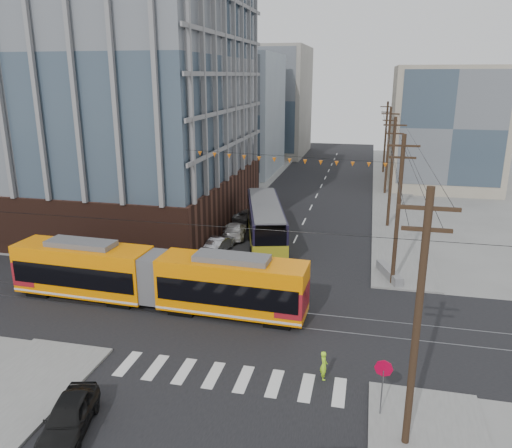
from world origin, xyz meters
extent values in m
plane|color=slate|center=(0.00, 0.00, 0.00)|extent=(160.00, 160.00, 0.00)
cube|color=#381E16|center=(-22.00, 23.00, 14.30)|extent=(30.00, 25.00, 28.60)
cube|color=#8C99A5|center=(-17.00, 52.00, 9.00)|extent=(18.00, 16.00, 18.00)
cube|color=gray|center=(16.00, 48.00, 8.00)|extent=(14.00, 14.00, 16.00)
cube|color=gray|center=(-14.00, 72.00, 10.00)|extent=(16.00, 18.00, 20.00)
cube|color=#8C99A5|center=(18.00, 68.00, 7.00)|extent=(16.00, 16.00, 14.00)
cylinder|color=black|center=(8.50, -6.00, 5.50)|extent=(0.30, 0.30, 11.00)
cylinder|color=black|center=(8.50, 56.00, 5.50)|extent=(0.30, 0.30, 11.00)
imported|color=black|center=(-5.56, -8.40, 0.74)|extent=(2.75, 4.66, 1.49)
imported|color=#A3A4AA|center=(-6.00, 15.32, 0.66)|extent=(1.93, 4.16, 1.32)
imported|color=silver|center=(-5.74, 19.30, 0.70)|extent=(2.77, 5.11, 1.41)
imported|color=slate|center=(-5.61, 24.76, 0.64)|extent=(3.62, 5.08, 1.29)
imported|color=#AEF724|center=(4.73, -2.03, 0.77)|extent=(0.50, 0.64, 1.54)
cube|color=gray|center=(8.30, 12.12, 0.40)|extent=(2.18, 4.06, 0.80)
camera|label=1|loc=(6.31, -24.24, 14.77)|focal=35.00mm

